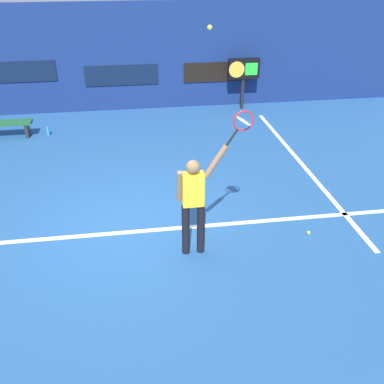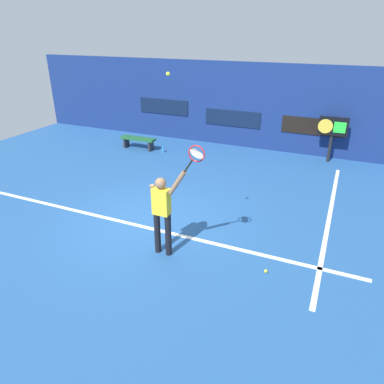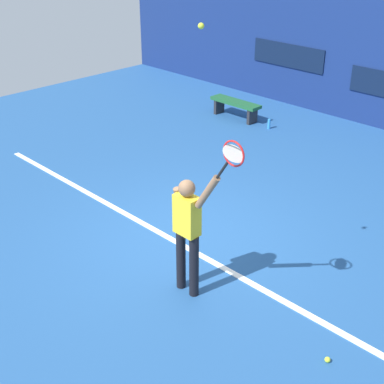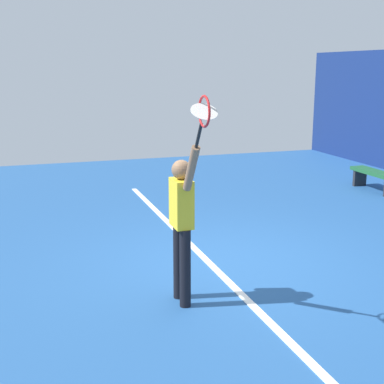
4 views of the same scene
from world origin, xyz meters
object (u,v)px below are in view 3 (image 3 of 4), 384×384
Objects in this scene: water_bottle at (269,124)px; spare_ball at (327,360)px; tennis_racket at (232,156)px; court_bench at (235,105)px; tennis_ball at (201,26)px; tennis_player at (188,228)px.

water_bottle is 3.53× the size of spare_ball.
court_bench is at bearing 130.09° from tennis_racket.
court_bench is (-4.39, 5.80, -3.25)m from tennis_ball.
spare_ball is at bearing 8.12° from tennis_racket.
tennis_player is at bearing -61.88° from water_bottle.
tennis_ball reaches higher than tennis_player.
spare_ball is (2.11, 0.19, -0.97)m from tennis_player.
tennis_ball is 4.03m from spare_ball.
tennis_ball is at bearing -60.28° from water_bottle.
tennis_player is 2.59m from tennis_ball.
tennis_ball reaches higher than tennis_racket.
tennis_ball reaches higher than water_bottle.
tennis_racket is 7.84m from court_bench.
tennis_racket is at bearing -0.34° from tennis_player.
tennis_racket reaches higher than court_bench.
court_bench is 5.83× the size of water_bottle.
tennis_racket is at bearing -56.69° from water_bottle.
court_bench is at bearing 138.24° from spare_ball.
water_bottle is at bearing 132.88° from spare_ball.
court_bench reaches higher than spare_ball.
court_bench is (-4.89, 5.81, -1.91)m from tennis_racket.
court_bench is 1.10m from water_bottle.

